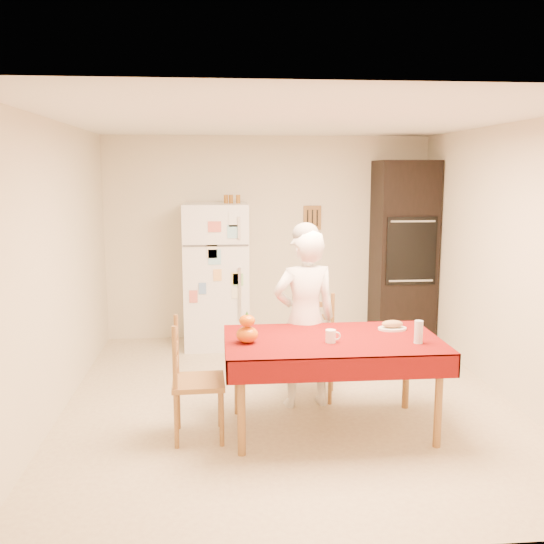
{
  "coord_description": "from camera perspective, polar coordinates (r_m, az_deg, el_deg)",
  "views": [
    {
      "loc": [
        -0.63,
        -5.23,
        2.06
      ],
      "look_at": [
        -0.14,
        0.2,
        1.16
      ],
      "focal_mm": 40.0,
      "sensor_mm": 36.0,
      "label": 1
    }
  ],
  "objects": [
    {
      "name": "spice_jar_mid",
      "position": [
        7.17,
        -3.88,
        6.87
      ],
      "size": [
        0.05,
        0.05,
        0.1
      ],
      "primitive_type": "cylinder",
      "color": "brown",
      "rests_on": "refrigerator"
    },
    {
      "name": "coffee_mug",
      "position": [
        4.72,
        5.54,
        -6.03
      ],
      "size": [
        0.08,
        0.08,
        0.1
      ],
      "primitive_type": "cylinder",
      "color": "white",
      "rests_on": "dining_table"
    },
    {
      "name": "pumpkin_upper",
      "position": [
        4.66,
        -2.36,
        -4.59
      ],
      "size": [
        0.12,
        0.12,
        0.09
      ],
      "primitive_type": "ellipsoid",
      "color": "#C65104",
      "rests_on": "pumpkin_lower"
    },
    {
      "name": "bread_loaf",
      "position": [
        5.16,
        11.27,
        -4.81
      ],
      "size": [
        0.18,
        0.1,
        0.06
      ],
      "primitive_type": "ellipsoid",
      "color": "tan",
      "rests_on": "bread_plate"
    },
    {
      "name": "dining_table",
      "position": [
        4.87,
        5.68,
        -7.01
      ],
      "size": [
        1.7,
        1.0,
        0.76
      ],
      "color": "brown",
      "rests_on": "floor"
    },
    {
      "name": "oven_cabinet",
      "position": [
        7.56,
        12.25,
        1.87
      ],
      "size": [
        0.7,
        0.62,
        2.2
      ],
      "color": "black",
      "rests_on": "floor"
    },
    {
      "name": "floor",
      "position": [
        5.65,
        1.61,
        -12.01
      ],
      "size": [
        4.5,
        4.5,
        0.0
      ],
      "primitive_type": "plane",
      "color": "tan",
      "rests_on": "ground"
    },
    {
      "name": "pumpkin_lower",
      "position": [
        4.69,
        -2.35,
        -5.9
      ],
      "size": [
        0.17,
        0.17,
        0.13
      ],
      "primitive_type": "ellipsoid",
      "color": "#C73B04",
      "rests_on": "dining_table"
    },
    {
      "name": "chair_left",
      "position": [
        4.79,
        -7.72,
        -9.62
      ],
      "size": [
        0.41,
        0.43,
        0.95
      ],
      "rotation": [
        0.0,
        0.0,
        1.6
      ],
      "color": "brown",
      "rests_on": "floor"
    },
    {
      "name": "spice_jar_right",
      "position": [
        7.17,
        -3.2,
        6.88
      ],
      "size": [
        0.05,
        0.05,
        0.1
      ],
      "primitive_type": "cylinder",
      "color": "#975E1B",
      "rests_on": "refrigerator"
    },
    {
      "name": "seated_woman",
      "position": [
        5.33,
        3.11,
        -4.44
      ],
      "size": [
        0.63,
        0.47,
        1.58
      ],
      "primitive_type": "imported",
      "rotation": [
        0.0,
        0.0,
        3.31
      ],
      "color": "white",
      "rests_on": "floor"
    },
    {
      "name": "spice_jar_left",
      "position": [
        7.16,
        -4.36,
        6.86
      ],
      "size": [
        0.05,
        0.05,
        0.1
      ],
      "primitive_type": "cylinder",
      "color": "brown",
      "rests_on": "refrigerator"
    },
    {
      "name": "bread_plate",
      "position": [
        5.17,
        11.25,
        -5.25
      ],
      "size": [
        0.24,
        0.24,
        0.02
      ],
      "primitive_type": "cylinder",
      "color": "white",
      "rests_on": "dining_table"
    },
    {
      "name": "refrigerator",
      "position": [
        7.21,
        -5.27,
        -0.33
      ],
      "size": [
        0.75,
        0.74,
        1.7
      ],
      "color": "white",
      "rests_on": "floor"
    },
    {
      "name": "chair_far",
      "position": [
        5.67,
        3.81,
        -6.55
      ],
      "size": [
        0.5,
        0.49,
        0.95
      ],
      "rotation": [
        0.0,
        0.0,
        -0.23
      ],
      "color": "brown",
      "rests_on": "floor"
    },
    {
      "name": "wine_glass",
      "position": [
        4.8,
        13.63,
        -5.5
      ],
      "size": [
        0.07,
        0.07,
        0.18
      ],
      "primitive_type": "cylinder",
      "color": "silver",
      "rests_on": "dining_table"
    },
    {
      "name": "room_shell",
      "position": [
        5.29,
        1.69,
        4.6
      ],
      "size": [
        4.02,
        4.52,
        2.51
      ],
      "color": "beige",
      "rests_on": "ground"
    }
  ]
}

